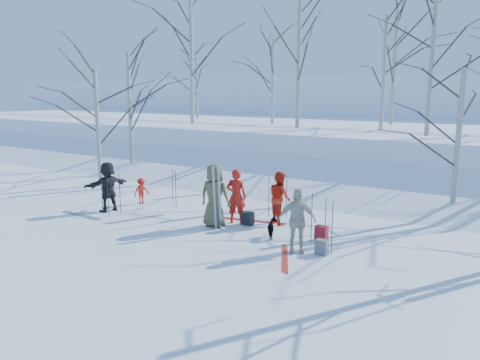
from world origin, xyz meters
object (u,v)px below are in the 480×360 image
Objects in this scene: skier_red_north at (236,196)px; backpack_dark at (248,218)px; skier_redor_behind at (280,197)px; skier_grey_west at (108,187)px; backpack_red at (321,233)px; skier_cream_east at (297,221)px; skier_red_seated at (142,191)px; dog at (273,228)px; backpack_grey at (322,247)px; skier_olive_center at (215,195)px.

skier_red_north is 4.24× the size of backpack_dark.
skier_redor_behind is 4.01× the size of backpack_dark.
skier_grey_west is 4.01× the size of backpack_red.
skier_red_north is at bearing 120.72° from skier_cream_east.
dog is at bearing -83.67° from skier_red_seated.
backpack_red reaches higher than backpack_dark.
dog is 1.33m from backpack_red.
dog is (1.66, -0.67, -0.58)m from skier_red_north.
skier_red_north is at bearing -78.14° from skier_red_seated.
skier_cream_east is at bearing 164.25° from skier_redor_behind.
backpack_grey is at bearing -65.75° from backpack_red.
skier_grey_west is at bearing -172.77° from skier_red_seated.
skier_redor_behind reaches higher than backpack_red.
skier_olive_center is 0.73m from skier_red_north.
skier_olive_center reaches higher than skier_cream_east.
skier_cream_east is at bearing -163.47° from backpack_grey.
skier_cream_east reaches higher than backpack_red.
skier_redor_behind is 2.11m from backpack_red.
backpack_red is (7.32, 0.95, -0.63)m from skier_grey_west.
skier_olive_center reaches higher than backpack_grey.
skier_cream_east reaches higher than dog.
skier_redor_behind is at bearing -100.88° from dog.
skier_red_seated is 7.72m from backpack_grey.
skier_grey_west is (-4.43, -1.13, -0.01)m from skier_red_north.
skier_cream_east is 0.97× the size of skier_grey_west.
backpack_red is (1.80, -0.94, -0.59)m from skier_redor_behind.
skier_redor_behind is at bearing 152.29° from backpack_red.
backpack_grey is 3.19m from backpack_dark.
skier_grey_west is 7.41m from backpack_red.
skier_redor_behind is 1.62m from dog.
skier_redor_behind is 2.52× the size of dog.
dog is (6.09, 0.47, -0.57)m from skier_grey_west.
skier_cream_east is 2.78m from backpack_dark.
backpack_red is at bearing 168.88° from dog.
backpack_red is 1.11× the size of backpack_grey.
skier_redor_behind is 5.38m from skier_red_seated.
skier_olive_center is 4.74× the size of backpack_dark.
skier_red_north is (0.34, 0.64, -0.10)m from skier_olive_center.
skier_redor_behind is at bearing 121.65° from skier_grey_west.
backpack_grey is (3.34, -1.18, -0.66)m from skier_red_north.
backpack_red is at bearing 114.25° from backpack_grey.
backpack_dark is (-2.95, 1.21, 0.01)m from backpack_grey.
dog is 1.52× the size of backpack_red.
backpack_red is at bearing 49.00° from skier_cream_east.
backpack_dark is at bearing -147.89° from skier_olive_center.
skier_redor_behind is (1.10, 0.76, -0.04)m from skier_red_north.
backpack_red is (3.24, 0.45, -0.74)m from skier_olive_center.
skier_cream_east reaches higher than skier_redor_behind.
skier_olive_center is 4.12m from skier_grey_west.
skier_red_seated is 2.23× the size of backpack_red.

